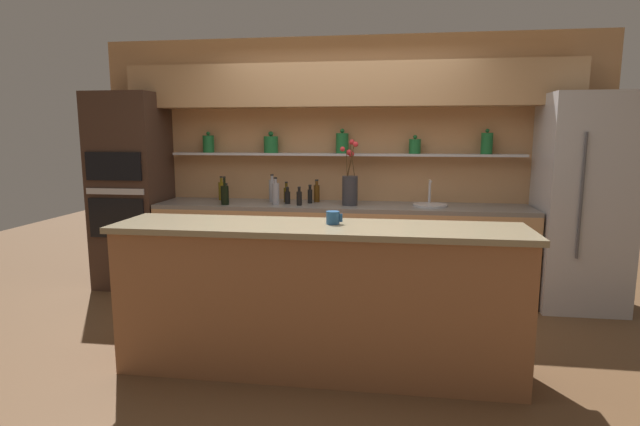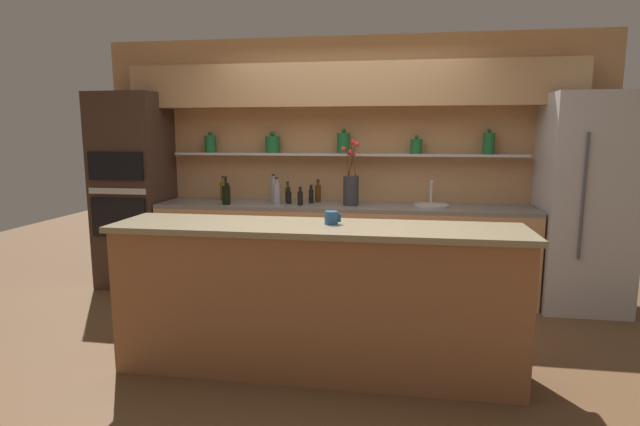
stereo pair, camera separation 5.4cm
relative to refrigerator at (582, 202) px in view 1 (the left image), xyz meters
name	(u,v)px [view 1 (the left image)]	position (x,y,z in m)	size (l,w,h in m)	color
ground_plane	(326,342)	(-2.22, -1.20, -0.99)	(12.00, 12.00, 0.00)	brown
back_wall_unit	(346,140)	(-2.23, 0.33, 0.56)	(5.20, 0.44, 2.60)	tan
back_counter_unit	(340,249)	(-2.25, 0.04, -0.53)	(3.71, 0.62, 0.92)	tan
island_counter	(318,298)	(-2.22, -1.65, -0.48)	(2.76, 0.61, 1.02)	#99603D
refrigerator	(582,202)	(0.00, 0.00, 0.00)	(0.75, 0.73, 1.98)	#B7B7BC
oven_tower	(132,191)	(-4.48, 0.04, 0.03)	(0.70, 0.64, 2.03)	#3D281E
flower_vase	(350,186)	(-2.15, 0.00, 0.12)	(0.17, 0.18, 0.64)	#2D2D33
sink_fixture	(430,204)	(-1.37, 0.05, -0.05)	(0.33, 0.33, 0.25)	#B7B7BC
bottle_oil_0	(222,191)	(-3.53, 0.18, 0.03)	(0.06, 0.06, 0.25)	brown
bottle_sauce_1	(310,195)	(-2.56, 0.08, 0.01)	(0.05, 0.05, 0.19)	black
bottle_spirit_2	(276,193)	(-2.89, -0.05, 0.04)	(0.07, 0.07, 0.27)	gray
bottle_oil_3	(286,194)	(-2.82, 0.12, 0.01)	(0.06, 0.06, 0.21)	#47380A
bottle_sauce_4	(226,194)	(-3.44, 0.06, 0.01)	(0.05, 0.05, 0.19)	black
bottle_spirit_5	(272,190)	(-2.97, 0.14, 0.05)	(0.07, 0.07, 0.29)	gray
bottle_sauce_6	(299,198)	(-2.64, -0.09, 0.01)	(0.05, 0.05, 0.18)	black
bottle_sauce_7	(287,197)	(-2.78, 0.02, 0.00)	(0.06, 0.06, 0.17)	black
bottle_wine_8	(225,195)	(-3.39, -0.14, 0.03)	(0.08, 0.08, 0.28)	black
bottle_spirit_9	(317,193)	(-2.51, 0.19, 0.03)	(0.06, 0.06, 0.23)	#4C2D0C
coffee_mug	(333,218)	(-2.13, -1.60, 0.07)	(0.11, 0.09, 0.09)	#235184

